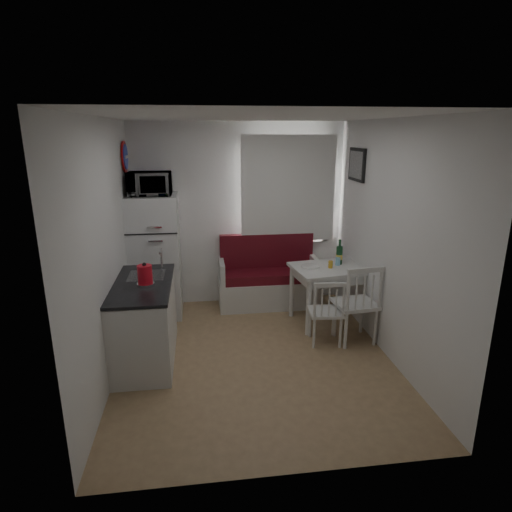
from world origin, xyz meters
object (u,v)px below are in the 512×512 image
(chair_left, at_px, (328,306))
(chair_right, at_px, (359,296))
(microwave, at_px, (150,184))
(kettle, at_px, (145,275))
(bench, at_px, (268,282))
(fridge, at_px, (155,256))
(dining_table, at_px, (333,273))
(kitchen_counter, at_px, (145,321))
(wine_bottle, at_px, (339,252))

(chair_left, distance_m, chair_right, 0.38)
(chair_left, height_order, microwave, microwave)
(kettle, bearing_deg, bench, 43.38)
(chair_left, distance_m, fridge, 2.43)
(dining_table, height_order, microwave, microwave)
(kitchen_counter, height_order, chair_right, kitchen_counter)
(kitchen_counter, relative_size, chair_right, 2.48)
(bench, bearing_deg, microwave, -174.09)
(fridge, height_order, kettle, fridge)
(chair_left, distance_m, kettle, 2.11)
(fridge, bearing_deg, bench, 4.11)
(chair_left, bearing_deg, microwave, 155.76)
(kitchen_counter, distance_m, chair_right, 2.45)
(fridge, distance_m, wine_bottle, 2.48)
(bench, xyz_separation_m, dining_table, (0.74, -0.69, 0.34))
(wine_bottle, bearing_deg, bench, 145.32)
(kitchen_counter, distance_m, microwave, 1.81)
(chair_right, height_order, microwave, microwave)
(kitchen_counter, distance_m, wine_bottle, 2.61)
(chair_left, bearing_deg, chair_right, 2.68)
(dining_table, height_order, wine_bottle, wine_bottle)
(bench, height_order, chair_right, bench)
(bench, relative_size, fridge, 0.86)
(kettle, bearing_deg, chair_left, 3.36)
(microwave, bearing_deg, kettle, -88.68)
(kitchen_counter, height_order, chair_left, kitchen_counter)
(dining_table, xyz_separation_m, kettle, (-2.29, -0.77, 0.34))
(kitchen_counter, relative_size, dining_table, 1.18)
(fridge, distance_m, microwave, 0.99)
(bench, xyz_separation_m, kettle, (-1.55, -1.46, 0.68))
(bench, xyz_separation_m, chair_left, (0.49, -1.34, 0.17))
(bench, xyz_separation_m, fridge, (-1.58, -0.11, 0.49))
(bench, relative_size, chair_left, 3.27)
(chair_left, bearing_deg, fridge, 154.73)
(dining_table, distance_m, kettle, 2.44)
(wine_bottle, bearing_deg, kettle, -159.99)
(chair_left, xyz_separation_m, wine_bottle, (0.36, 0.75, 0.43))
(chair_left, xyz_separation_m, kettle, (-2.04, -0.12, 0.52))
(kettle, xyz_separation_m, wine_bottle, (2.40, 0.87, -0.08))
(chair_right, distance_m, fridge, 2.74)
(chair_left, height_order, wine_bottle, wine_bottle)
(bench, bearing_deg, kettle, -136.62)
(fridge, relative_size, wine_bottle, 4.94)
(wine_bottle, bearing_deg, kitchen_counter, -162.58)
(dining_table, relative_size, chair_left, 2.54)
(chair_right, bearing_deg, kitchen_counter, 174.36)
(kitchen_counter, xyz_separation_m, wine_bottle, (2.45, 0.77, 0.48))
(chair_left, relative_size, fridge, 0.26)
(bench, height_order, dining_table, bench)
(kitchen_counter, bearing_deg, wine_bottle, 17.42)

